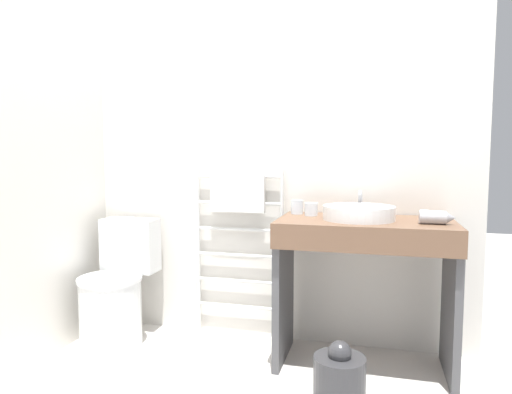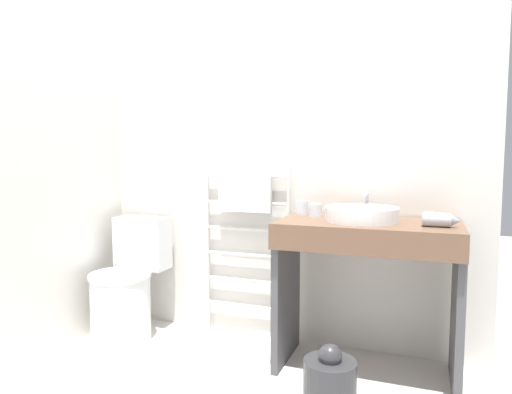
# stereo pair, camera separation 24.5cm
# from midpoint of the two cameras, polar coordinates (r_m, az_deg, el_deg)

# --- Properties ---
(wall_back) EXTENTS (2.59, 0.12, 2.46)m
(wall_back) POSITION_cam_midpoint_polar(r_m,az_deg,el_deg) (2.96, 5.07, 6.02)
(wall_back) COLOR silver
(wall_back) RESTS_ON ground_plane
(wall_side) EXTENTS (0.12, 1.85, 2.46)m
(wall_side) POSITION_cam_midpoint_polar(r_m,az_deg,el_deg) (2.97, -22.53, 5.64)
(wall_side) COLOR silver
(wall_side) RESTS_ON ground_plane
(toilet) EXTENTS (0.39, 0.54, 0.78)m
(toilet) POSITION_cam_midpoint_polar(r_m,az_deg,el_deg) (3.11, -13.68, -11.17)
(toilet) COLOR white
(toilet) RESTS_ON ground_plane
(towel_radiator) EXTENTS (0.59, 0.06, 1.10)m
(towel_radiator) POSITION_cam_midpoint_polar(r_m,az_deg,el_deg) (2.94, 1.07, -2.76)
(towel_radiator) COLOR silver
(towel_radiator) RESTS_ON ground_plane
(vanity_counter) EXTENTS (0.95, 0.54, 0.84)m
(vanity_counter) POSITION_cam_midpoint_polar(r_m,az_deg,el_deg) (2.59, 16.39, -8.88)
(vanity_counter) COLOR brown
(vanity_counter) RESTS_ON ground_plane
(sink_basin) EXTENTS (0.39, 0.39, 0.08)m
(sink_basin) POSITION_cam_midpoint_polar(r_m,az_deg,el_deg) (2.54, 15.77, -2.03)
(sink_basin) COLOR white
(sink_basin) RESTS_ON vanity_counter
(faucet) EXTENTS (0.02, 0.10, 0.15)m
(faucet) POSITION_cam_midpoint_polar(r_m,az_deg,el_deg) (2.75, 16.15, -0.41)
(faucet) COLOR silver
(faucet) RESTS_ON vanity_counter
(cup_near_wall) EXTENTS (0.07, 0.07, 0.08)m
(cup_near_wall) POSITION_cam_midpoint_polar(r_m,az_deg,el_deg) (2.76, 8.35, -1.33)
(cup_near_wall) COLOR silver
(cup_near_wall) RESTS_ON vanity_counter
(cup_near_edge) EXTENTS (0.08, 0.08, 0.08)m
(cup_near_edge) POSITION_cam_midpoint_polar(r_m,az_deg,el_deg) (2.68, 10.04, -1.62)
(cup_near_edge) COLOR silver
(cup_near_edge) RESTS_ON vanity_counter
(hair_dryer) EXTENTS (0.18, 0.16, 0.07)m
(hair_dryer) POSITION_cam_midpoint_polar(r_m,az_deg,el_deg) (2.49, 24.50, -2.59)
(hair_dryer) COLOR #B7B7BC
(hair_dryer) RESTS_ON vanity_counter
(trash_bin) EXTENTS (0.24, 0.27, 0.36)m
(trash_bin) POSITION_cam_midpoint_polar(r_m,az_deg,el_deg) (2.23, 12.57, -22.50)
(trash_bin) COLOR #333335
(trash_bin) RESTS_ON ground_plane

